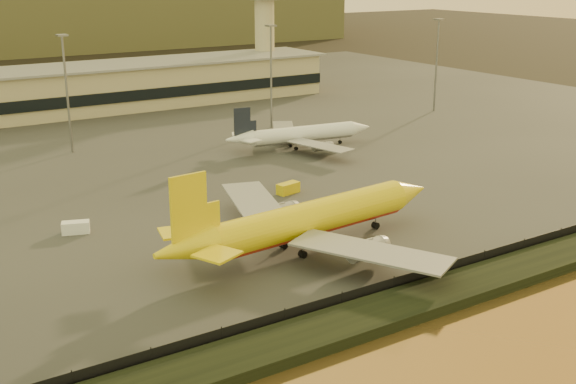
% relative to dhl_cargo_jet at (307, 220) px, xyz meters
% --- Properties ---
extents(ground, '(900.00, 900.00, 0.00)m').
position_rel_dhl_cargo_jet_xyz_m(ground, '(-1.47, -5.27, -4.55)').
color(ground, black).
rests_on(ground, ground).
extents(embankment, '(320.00, 7.00, 1.40)m').
position_rel_dhl_cargo_jet_xyz_m(embankment, '(-1.47, -22.27, -3.85)').
color(embankment, black).
rests_on(embankment, ground).
extents(tarmac, '(320.00, 220.00, 0.20)m').
position_rel_dhl_cargo_jet_xyz_m(tarmac, '(-1.47, 89.73, -4.45)').
color(tarmac, '#2D2D2D').
rests_on(tarmac, ground).
extents(perimeter_fence, '(300.00, 0.05, 2.20)m').
position_rel_dhl_cargo_jet_xyz_m(perimeter_fence, '(-1.47, -18.27, -3.25)').
color(perimeter_fence, black).
rests_on(perimeter_fence, tarmac).
extents(terminal_building, '(202.00, 25.00, 12.60)m').
position_rel_dhl_cargo_jet_xyz_m(terminal_building, '(-15.99, 120.28, 1.70)').
color(terminal_building, tan).
rests_on(terminal_building, tarmac).
extents(control_tower, '(11.20, 11.20, 35.50)m').
position_rel_dhl_cargo_jet_xyz_m(control_tower, '(68.53, 125.73, 17.12)').
color(control_tower, tan).
rests_on(control_tower, tarmac).
extents(apron_light_masts, '(152.20, 12.20, 25.40)m').
position_rel_dhl_cargo_jet_xyz_m(apron_light_masts, '(13.53, 69.73, 11.16)').
color(apron_light_masts, slate).
rests_on(apron_light_masts, tarmac).
extents(dhl_cargo_jet, '(48.76, 47.57, 14.56)m').
position_rel_dhl_cargo_jet_xyz_m(dhl_cargo_jet, '(0.00, 0.00, 0.00)').
color(dhl_cargo_jet, yellow).
rests_on(dhl_cargo_jet, tarmac).
extents(white_narrowbody_jet, '(35.50, 34.34, 10.20)m').
position_rel_dhl_cargo_jet_xyz_m(white_narrowbody_jet, '(32.96, 50.99, -1.30)').
color(white_narrowbody_jet, white).
rests_on(white_narrowbody_jet, tarmac).
extents(gse_vehicle_yellow, '(4.57, 2.75, 1.92)m').
position_rel_dhl_cargo_jet_xyz_m(gse_vehicle_yellow, '(12.14, 23.93, -3.39)').
color(gse_vehicle_yellow, yellow).
rests_on(gse_vehicle_yellow, tarmac).
extents(gse_vehicle_white, '(4.49, 3.13, 1.85)m').
position_rel_dhl_cargo_jet_xyz_m(gse_vehicle_white, '(-26.10, 24.41, -3.42)').
color(gse_vehicle_white, white).
rests_on(gse_vehicle_white, tarmac).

